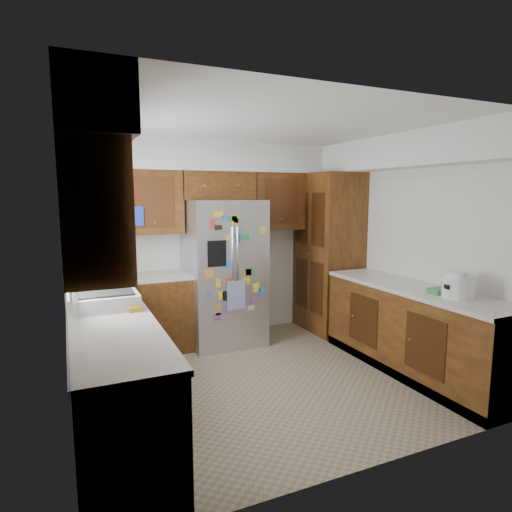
% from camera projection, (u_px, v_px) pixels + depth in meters
% --- Properties ---
extents(floor, '(3.60, 3.60, 0.00)m').
position_uv_depth(floor, '(265.00, 379.00, 4.37)').
color(floor, tan).
rests_on(floor, ground).
extents(room_shell, '(3.64, 3.24, 2.52)m').
position_uv_depth(room_shell, '(241.00, 199.00, 4.40)').
color(room_shell, white).
rests_on(room_shell, ground).
extents(left_counter_run, '(1.36, 3.20, 0.92)m').
position_uv_depth(left_counter_run, '(125.00, 358.00, 3.79)').
color(left_counter_run, '#421F0C').
rests_on(left_counter_run, ground).
extents(right_counter_run, '(0.63, 2.25, 0.92)m').
position_uv_depth(right_counter_run, '(413.00, 333.00, 4.49)').
color(right_counter_run, '#421F0C').
rests_on(right_counter_run, ground).
extents(pantry, '(0.60, 0.90, 2.15)m').
position_uv_depth(pantry, '(328.00, 253.00, 5.86)').
color(pantry, '#421F0C').
rests_on(pantry, ground).
extents(fridge, '(0.90, 0.79, 1.80)m').
position_uv_depth(fridge, '(224.00, 273.00, 5.33)').
color(fridge, '#ACABB1').
rests_on(fridge, ground).
extents(bridge_cabinet, '(0.96, 0.34, 0.35)m').
position_uv_depth(bridge_cabinet, '(217.00, 186.00, 5.38)').
color(bridge_cabinet, '#421F0C').
rests_on(bridge_cabinet, fridge).
extents(fridge_top_items, '(0.58, 0.28, 0.25)m').
position_uv_depth(fridge_top_items, '(218.00, 162.00, 5.30)').
color(fridge_top_items, '#1053A5').
rests_on(fridge_top_items, bridge_cabinet).
extents(sink_assembly, '(0.52, 0.74, 0.37)m').
position_uv_depth(sink_assembly, '(105.00, 296.00, 3.71)').
color(sink_assembly, white).
rests_on(sink_assembly, left_counter_run).
extents(left_counter_clutter, '(0.37, 0.80, 0.38)m').
position_uv_depth(left_counter_clutter, '(102.00, 274.00, 4.41)').
color(left_counter_clutter, black).
rests_on(left_counter_clutter, left_counter_run).
extents(rice_cooker, '(0.30, 0.29, 0.26)m').
position_uv_depth(rice_cooker, '(459.00, 284.00, 3.93)').
color(rice_cooker, white).
rests_on(rice_cooker, right_counter_run).
extents(paper_towel, '(0.11, 0.11, 0.25)m').
position_uv_depth(paper_towel, '(459.00, 286.00, 3.85)').
color(paper_towel, white).
rests_on(paper_towel, right_counter_run).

